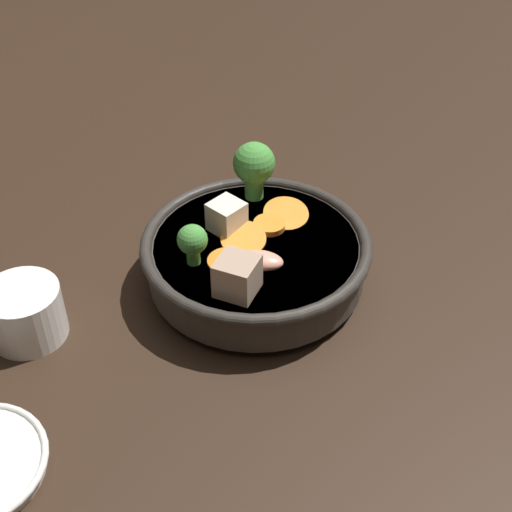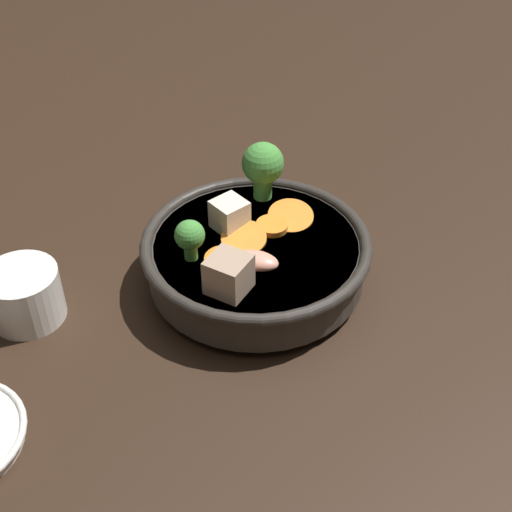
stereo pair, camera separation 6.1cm
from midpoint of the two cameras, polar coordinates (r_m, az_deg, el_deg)
ground_plane at (r=0.72m, az=-2.42°, el=-2.18°), size 3.00×3.00×0.00m
stirfry_bowl at (r=0.70m, az=-2.57°, el=0.18°), size 0.23×0.23×0.11m
tea_cup at (r=0.69m, az=-20.42°, el=-4.36°), size 0.07×0.07×0.05m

